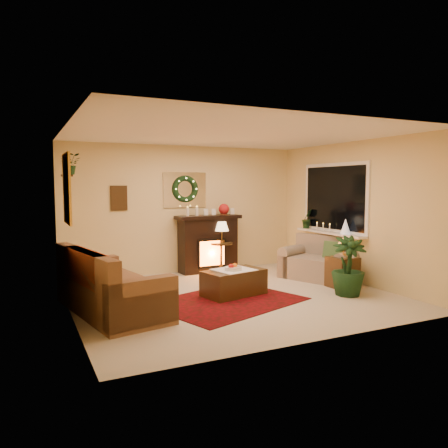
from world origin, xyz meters
name	(u,v)px	position (x,y,z in m)	size (l,w,h in m)	color
floor	(233,296)	(0.00, 0.00, 0.00)	(5.00, 5.00, 0.00)	beige
ceiling	(234,134)	(0.00, 0.00, 2.60)	(5.00, 5.00, 0.00)	white
wall_back	(185,209)	(0.00, 2.25, 1.30)	(5.00, 5.00, 0.00)	#EFD88C
wall_front	(322,229)	(0.00, -2.25, 1.30)	(5.00, 5.00, 0.00)	#EFD88C
wall_left	(69,222)	(-2.50, 0.00, 1.30)	(4.50, 4.50, 0.00)	#EFD88C
wall_right	(354,212)	(2.50, 0.00, 1.30)	(4.50, 4.50, 0.00)	#EFD88C
area_rug	(226,301)	(-0.25, -0.26, 0.01)	(2.19, 1.64, 0.01)	#470C0E
sofa	(112,282)	(-1.95, -0.05, 0.43)	(0.93, 2.12, 0.91)	brown
red_throw	(106,279)	(-2.01, 0.09, 0.46)	(0.76, 1.24, 0.02)	#BB0D0F
fireplace	(208,245)	(0.43, 2.04, 0.55)	(1.21, 0.38, 1.11)	black
poinsettia	(224,209)	(0.77, 1.99, 1.30)	(0.22, 0.22, 0.22)	#A91819
mantel_candle_a	(188,212)	(-0.03, 2.00, 1.26)	(0.06, 0.06, 0.18)	#FFFDCC
mantel_candle_b	(197,212)	(0.18, 2.03, 1.26)	(0.06, 0.06, 0.19)	beige
mantel_mirror	(185,190)	(0.00, 2.23, 1.70)	(0.92, 0.02, 0.72)	white
wreath	(186,189)	(0.00, 2.19, 1.72)	(0.55, 0.55, 0.11)	#194719
wall_art	(119,198)	(-1.35, 2.23, 1.55)	(0.32, 0.03, 0.48)	#381E11
gold_mirror	(67,189)	(-2.48, 0.30, 1.75)	(0.03, 0.84, 1.00)	gold
hanging_plant	(71,174)	(-2.34, 1.05, 1.97)	(0.33, 0.28, 0.36)	#194719
loveseat	(320,258)	(2.06, 0.42, 0.42)	(0.82, 1.41, 0.82)	gray
window_frame	(335,198)	(2.48, 0.55, 1.55)	(0.03, 1.86, 1.36)	white
window_glass	(334,198)	(2.47, 0.55, 1.55)	(0.02, 1.70, 1.22)	black
window_sill	(330,233)	(2.38, 0.55, 0.87)	(0.22, 1.86, 0.04)	white
mini_tree	(345,226)	(2.37, 0.08, 1.04)	(0.19, 0.19, 0.28)	silver
sill_plant	(307,219)	(2.38, 1.29, 1.08)	(0.29, 0.24, 0.54)	black
side_table_round	(221,257)	(0.64, 1.85, 0.33)	(0.48, 0.48, 0.62)	#432A15
lamp_cream	(222,230)	(0.65, 1.84, 0.88)	(0.29, 0.29, 0.44)	#F1CA8D
end_table_square	(342,272)	(2.02, -0.27, 0.27)	(0.44, 0.44, 0.54)	#47321F
lamp_tiffany	(344,246)	(2.01, -0.29, 0.74)	(0.26, 0.26, 0.38)	orange
coffee_table	(234,283)	(0.03, 0.03, 0.21)	(1.00, 0.55, 0.42)	#331813
fruit_bowl	(233,269)	(0.00, 0.00, 0.45)	(0.28, 0.28, 0.06)	silver
floor_palm	(348,268)	(1.72, -0.76, 0.45)	(1.63, 1.63, 2.90)	#1A5320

